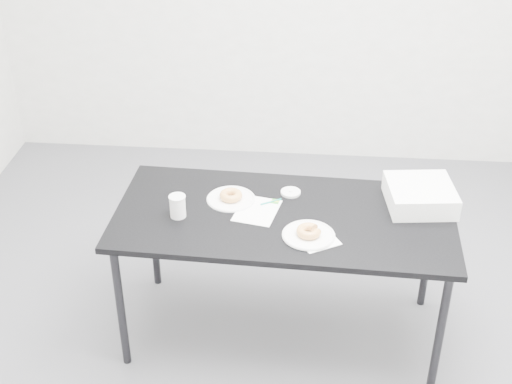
# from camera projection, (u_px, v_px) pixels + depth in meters

# --- Properties ---
(floor) EXTENTS (4.00, 4.00, 0.00)m
(floor) POSITION_uv_depth(u_px,v_px,m) (248.00, 326.00, 3.90)
(floor) COLOR #535358
(floor) RESTS_ON ground
(table) EXTENTS (1.68, 0.84, 0.76)m
(table) POSITION_uv_depth(u_px,v_px,m) (284.00, 224.00, 3.50)
(table) COLOR black
(table) RESTS_ON floor
(scorecard) EXTENTS (0.24, 0.28, 0.00)m
(scorecard) POSITION_uv_depth(u_px,v_px,m) (257.00, 210.00, 3.50)
(scorecard) COLOR white
(scorecard) RESTS_ON table
(logo_patch) EXTENTS (0.05, 0.05, 0.00)m
(logo_patch) POSITION_uv_depth(u_px,v_px,m) (275.00, 201.00, 3.56)
(logo_patch) COLOR green
(logo_patch) RESTS_ON scorecard
(pen) EXTENTS (0.10, 0.07, 0.01)m
(pen) POSITION_uv_depth(u_px,v_px,m) (271.00, 202.00, 3.56)
(pen) COLOR #0B7D72
(pen) RESTS_ON scorecard
(napkin) EXTENTS (0.23, 0.23, 0.00)m
(napkin) POSITION_uv_depth(u_px,v_px,m) (317.00, 239.00, 3.29)
(napkin) COLOR white
(napkin) RESTS_ON table
(plate_near) EXTENTS (0.25, 0.25, 0.01)m
(plate_near) POSITION_uv_depth(u_px,v_px,m) (309.00, 235.00, 3.31)
(plate_near) COLOR white
(plate_near) RESTS_ON napkin
(donut_near) EXTENTS (0.15, 0.15, 0.04)m
(donut_near) POSITION_uv_depth(u_px,v_px,m) (309.00, 231.00, 3.30)
(donut_near) COLOR #C0823D
(donut_near) RESTS_ON plate_near
(plate_far) EXTENTS (0.24, 0.24, 0.01)m
(plate_far) POSITION_uv_depth(u_px,v_px,m) (231.00, 199.00, 3.58)
(plate_far) COLOR white
(plate_far) RESTS_ON table
(donut_far) EXTENTS (0.15, 0.15, 0.04)m
(donut_far) POSITION_uv_depth(u_px,v_px,m) (231.00, 195.00, 3.57)
(donut_far) COLOR #C0823D
(donut_far) RESTS_ON plate_far
(coffee_cup) EXTENTS (0.08, 0.08, 0.11)m
(coffee_cup) POSITION_uv_depth(u_px,v_px,m) (178.00, 206.00, 3.43)
(coffee_cup) COLOR white
(coffee_cup) RESTS_ON table
(cup_lid) EXTENTS (0.10, 0.10, 0.01)m
(cup_lid) POSITION_uv_depth(u_px,v_px,m) (291.00, 192.00, 3.63)
(cup_lid) COLOR silver
(cup_lid) RESTS_ON table
(bakery_box) EXTENTS (0.35, 0.35, 0.11)m
(bakery_box) POSITION_uv_depth(u_px,v_px,m) (420.00, 195.00, 3.52)
(bakery_box) COLOR white
(bakery_box) RESTS_ON table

